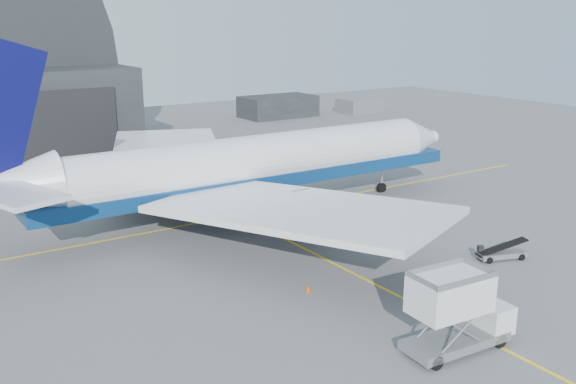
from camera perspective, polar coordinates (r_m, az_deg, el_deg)
ground at (r=46.60m, az=7.82°, el=-8.17°), size 200.00×200.00×0.00m
taxi_lines at (r=56.02m, az=-0.75°, el=-3.94°), size 80.00×42.12×0.02m
distant_bldg_a at (r=124.74m, az=-0.89°, el=6.71°), size 14.00×8.00×4.00m
distant_bldg_b at (r=131.54m, az=6.36°, el=7.06°), size 8.00×6.00×2.80m
airliner at (r=59.65m, az=-4.25°, el=2.26°), size 51.59×50.03×18.11m
catering_truck at (r=37.97m, az=14.74°, el=-10.29°), size 6.90×2.97×4.64m
pushback_tug at (r=54.77m, az=9.14°, el=-3.92°), size 3.68×2.34×1.63m
belt_loader_a at (r=44.92m, az=13.32°, el=-8.62°), size 4.66×3.04×1.77m
belt_loader_b at (r=53.39m, az=18.39°, el=-5.19°), size 4.20×2.53×1.58m
traffic_cone at (r=44.96m, az=1.79°, el=-8.58°), size 0.36×0.36×0.52m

